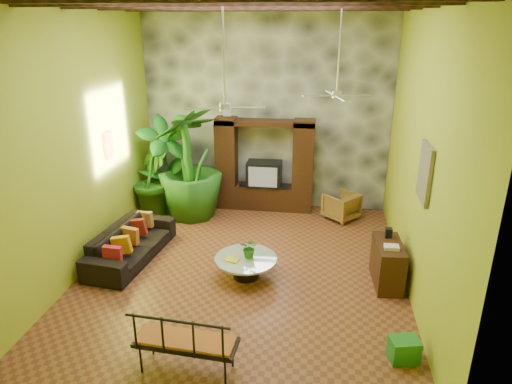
% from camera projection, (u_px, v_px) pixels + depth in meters
% --- Properties ---
extents(ground, '(7.00, 7.00, 0.00)m').
position_uv_depth(ground, '(243.00, 270.00, 8.77)').
color(ground, brown).
rests_on(ground, ground).
extents(back_wall, '(6.00, 0.02, 5.00)m').
position_uv_depth(back_wall, '(267.00, 107.00, 11.12)').
color(back_wall, '#ADB529').
rests_on(back_wall, ground).
extents(left_wall, '(0.02, 7.00, 5.00)m').
position_uv_depth(left_wall, '(80.00, 138.00, 8.28)').
color(left_wall, '#ADB529').
rests_on(left_wall, ground).
extents(right_wall, '(0.02, 7.00, 5.00)m').
position_uv_depth(right_wall, '(422.00, 150.00, 7.48)').
color(right_wall, '#ADB529').
rests_on(right_wall, ground).
extents(stone_accent_wall, '(5.98, 0.10, 4.98)m').
position_uv_depth(stone_accent_wall, '(266.00, 108.00, 11.07)').
color(stone_accent_wall, '#3E4046').
rests_on(stone_accent_wall, ground).
extents(ceiling_beams, '(5.95, 5.36, 0.22)m').
position_uv_depth(ceiling_beams, '(240.00, 1.00, 7.07)').
color(ceiling_beams, '#351B11').
rests_on(ceiling_beams, ceiling).
extents(entertainment_center, '(2.40, 0.55, 2.30)m').
position_uv_depth(entertainment_center, '(264.00, 172.00, 11.33)').
color(entertainment_center, black).
rests_on(entertainment_center, ground).
extents(ceiling_fan_front, '(1.28, 1.28, 1.86)m').
position_uv_depth(ceiling_fan_front, '(225.00, 94.00, 7.22)').
color(ceiling_fan_front, silver).
rests_on(ceiling_fan_front, ceiling).
extents(ceiling_fan_back, '(1.28, 1.28, 1.86)m').
position_uv_depth(ceiling_fan_back, '(337.00, 83.00, 8.46)').
color(ceiling_fan_back, silver).
rests_on(ceiling_fan_back, ceiling).
extents(wall_art_mask, '(0.06, 0.32, 0.55)m').
position_uv_depth(wall_art_mask, '(108.00, 145.00, 9.35)').
color(wall_art_mask, orange).
rests_on(wall_art_mask, left_wall).
extents(wall_art_painting, '(0.06, 0.70, 0.90)m').
position_uv_depth(wall_art_painting, '(425.00, 173.00, 7.00)').
color(wall_art_painting, '#25638A').
rests_on(wall_art_painting, right_wall).
extents(sofa, '(1.16, 2.39, 0.67)m').
position_uv_depth(sofa, '(131.00, 243.00, 9.09)').
color(sofa, black).
rests_on(sofa, ground).
extents(wicker_armchair, '(0.99, 0.99, 0.65)m').
position_uv_depth(wicker_armchair, '(341.00, 206.00, 10.93)').
color(wicker_armchair, olive).
rests_on(wicker_armchair, ground).
extents(tall_plant_a, '(1.53, 1.49, 2.42)m').
position_uv_depth(tall_plant_a, '(166.00, 166.00, 10.96)').
color(tall_plant_a, '#196120').
rests_on(tall_plant_a, ground).
extents(tall_plant_b, '(1.06, 1.21, 1.88)m').
position_uv_depth(tall_plant_b, '(151.00, 178.00, 10.97)').
color(tall_plant_b, '#235A17').
rests_on(tall_plant_b, ground).
extents(tall_plant_c, '(2.04, 2.04, 2.69)m').
position_uv_depth(tall_plant_c, '(190.00, 163.00, 10.72)').
color(tall_plant_c, '#236119').
rests_on(tall_plant_c, ground).
extents(coffee_table, '(1.15, 1.15, 0.40)m').
position_uv_depth(coffee_table, '(246.00, 265.00, 8.45)').
color(coffee_table, black).
rests_on(coffee_table, ground).
extents(centerpiece_plant, '(0.40, 0.37, 0.37)m').
position_uv_depth(centerpiece_plant, '(250.00, 248.00, 8.35)').
color(centerpiece_plant, '#2A6B1C').
rests_on(centerpiece_plant, coffee_table).
extents(yellow_tray, '(0.29, 0.25, 0.03)m').
position_uv_depth(yellow_tray, '(232.00, 260.00, 8.30)').
color(yellow_tray, yellow).
rests_on(yellow_tray, coffee_table).
extents(iron_bench, '(1.42, 0.60, 0.57)m').
position_uv_depth(iron_bench, '(184.00, 340.00, 6.01)').
color(iron_bench, black).
rests_on(iron_bench, ground).
extents(side_console, '(0.51, 1.03, 0.81)m').
position_uv_depth(side_console, '(388.00, 264.00, 8.19)').
color(side_console, '#372411').
rests_on(side_console, ground).
extents(green_bin, '(0.45, 0.38, 0.35)m').
position_uv_depth(green_bin, '(404.00, 350.00, 6.40)').
color(green_bin, '#1C692B').
rests_on(green_bin, ground).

